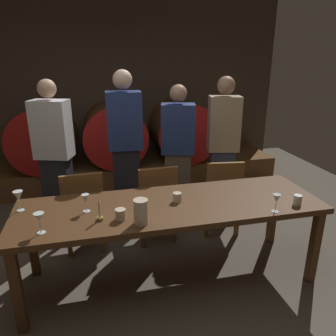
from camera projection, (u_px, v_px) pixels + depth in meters
The scene contains 23 objects.
ground_plane at pixel (141, 277), 2.97m from camera, with size 7.33×7.33×0.00m, color brown.
back_wall at pixel (110, 89), 5.24m from camera, with size 5.64×0.24×2.85m, color #473A2D.
barrel_shelf at pixel (117, 172), 5.15m from camera, with size 5.07×0.90×0.36m, color brown.
wine_barrel_left at pixel (44, 137), 4.71m from camera, with size 0.92×0.96×0.92m.
wine_barrel_center at pixel (114, 133), 4.93m from camera, with size 0.92×0.96×0.92m.
wine_barrel_right at pixel (181, 129), 5.17m from camera, with size 0.92×0.96×0.92m.
dining_table at pixel (171, 211), 2.76m from camera, with size 2.58×0.80×0.75m.
chair_left at pixel (84, 207), 3.25m from camera, with size 0.42×0.42×0.88m.
chair_center at pixel (156, 200), 3.42m from camera, with size 0.41×0.41×0.88m.
chair_right at pixel (221, 193), 3.58m from camera, with size 0.45×0.45×0.88m.
guest_far_left at pixel (55, 158), 3.53m from camera, with size 0.44×0.35×1.71m.
guest_center_left at pixel (126, 150), 3.64m from camera, with size 0.39×0.26×1.80m.
guest_center_right at pixel (178, 155), 3.77m from camera, with size 0.43×0.33×1.64m.
guest_far_right at pixel (223, 145), 4.03m from camera, with size 0.42×0.32×1.71m.
candle_center at pixel (100, 214), 2.45m from camera, with size 0.05×0.05×0.18m.
pitcher at pixel (141, 212), 2.38m from camera, with size 0.11×0.11×0.19m.
wine_glass_far_left at pixel (18, 196), 2.57m from camera, with size 0.08×0.08×0.17m.
wine_glass_center_left at pixel (39, 218), 2.25m from camera, with size 0.07×0.07×0.16m.
wine_glass_center_right at pixel (86, 200), 2.56m from camera, with size 0.06×0.06×0.15m.
wine_glass_far_right at pixel (276, 199), 2.56m from camera, with size 0.06×0.06×0.15m.
cup_left at pixel (120, 214), 2.46m from camera, with size 0.08×0.08×0.09m, color beige.
cup_center at pixel (177, 197), 2.76m from camera, with size 0.07×0.07×0.08m, color beige.
cup_right at pixel (298, 200), 2.70m from camera, with size 0.07×0.07×0.09m, color white.
Camera 1 is at (-0.34, -2.46, 1.94)m, focal length 34.40 mm.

